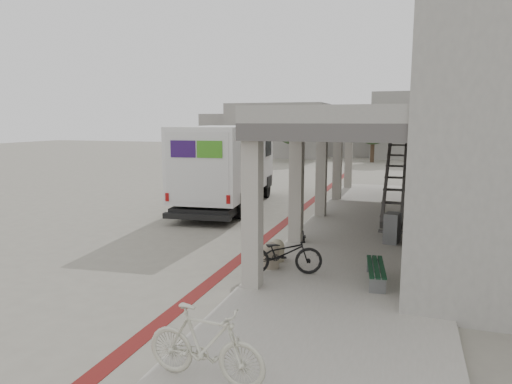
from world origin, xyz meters
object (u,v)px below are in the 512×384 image
(fedex_truck, at_px, (227,164))
(utility_cabinet, at_px, (392,228))
(bicycle_cream, at_px, (205,344))
(bench, at_px, (376,270))
(bicycle_black, at_px, (282,253))

(fedex_truck, xyz_separation_m, utility_cabinet, (7.05, -4.33, -1.30))
(fedex_truck, xyz_separation_m, bicycle_cream, (4.88, -12.77, -1.20))
(utility_cabinet, bearing_deg, bench, -81.65)
(fedex_truck, relative_size, bicycle_black, 4.45)
(utility_cabinet, distance_m, bicycle_black, 4.42)
(fedex_truck, height_order, bicycle_cream, fedex_truck)
(bicycle_black, relative_size, bicycle_cream, 1.05)
(bench, relative_size, bicycle_black, 0.88)
(fedex_truck, distance_m, bench, 10.58)
(bicycle_black, bearing_deg, bicycle_cream, 163.79)
(utility_cabinet, xyz_separation_m, bicycle_cream, (-2.17, -8.45, 0.09))
(bicycle_black, xyz_separation_m, bicycle_cream, (0.20, -4.72, 0.05))
(bicycle_black, height_order, bicycle_cream, bicycle_cream)
(bicycle_black, bearing_deg, fedex_truck, 11.58)
(bicycle_black, bearing_deg, bench, -105.38)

